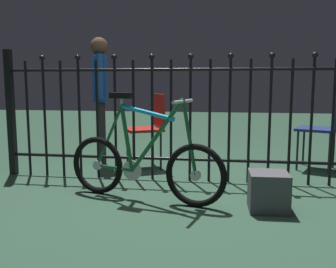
{
  "coord_description": "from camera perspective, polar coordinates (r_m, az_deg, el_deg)",
  "views": [
    {
      "loc": [
        0.32,
        -3.12,
        1.01
      ],
      "look_at": [
        -0.18,
        0.2,
        0.55
      ],
      "focal_mm": 39.92,
      "sensor_mm": 36.0,
      "label": 1
    }
  ],
  "objects": [
    {
      "name": "ground_plane",
      "position": [
        3.3,
        2.57,
        -10.05
      ],
      "size": [
        20.0,
        20.0,
        0.0
      ],
      "primitive_type": "plane",
      "color": "#2E4F3B"
    },
    {
      "name": "iron_fence",
      "position": [
        3.83,
        2.76,
        2.95
      ],
      "size": [
        4.07,
        0.07,
        1.37
      ],
      "color": "black",
      "rests_on": "ground"
    },
    {
      "name": "bicycle",
      "position": [
        3.24,
        -3.78,
        -4.56
      ],
      "size": [
        1.44,
        0.51,
        0.93
      ],
      "color": "black",
      "rests_on": "ground"
    },
    {
      "name": "chair_red",
      "position": [
        4.44,
        -2.73,
        1.66
      ],
      "size": [
        0.55,
        0.55,
        0.88
      ],
      "color": "black",
      "rests_on": "ground"
    },
    {
      "name": "chair_navy",
      "position": [
        4.67,
        22.79,
        1.29
      ],
      "size": [
        0.56,
        0.56,
        0.85
      ],
      "color": "black",
      "rests_on": "ground"
    },
    {
      "name": "person_visitor",
      "position": [
        4.66,
        -10.32,
        6.57
      ],
      "size": [
        0.27,
        0.45,
        1.56
      ],
      "color": "#2D2D33",
      "rests_on": "ground"
    },
    {
      "name": "display_crate",
      "position": [
        3.11,
        15.07,
        -8.44
      ],
      "size": [
        0.31,
        0.31,
        0.31
      ],
      "primitive_type": "cube",
      "rotation": [
        0.0,
        0.0,
        0.03
      ],
      "color": "#4C4C51",
      "rests_on": "ground"
    }
  ]
}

